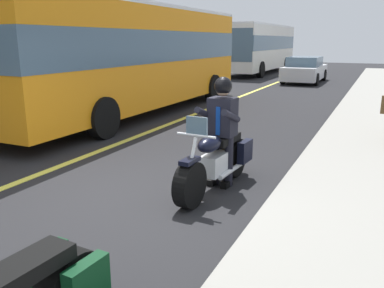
# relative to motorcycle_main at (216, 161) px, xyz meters

# --- Properties ---
(ground_plane) EXTENTS (80.00, 80.00, 0.00)m
(ground_plane) POSITION_rel_motorcycle_main_xyz_m (0.81, -1.05, -0.45)
(ground_plane) COLOR black
(lane_center_stripe) EXTENTS (60.00, 0.16, 0.01)m
(lane_center_stripe) POSITION_rel_motorcycle_main_xyz_m (0.81, -3.05, -0.45)
(lane_center_stripe) COLOR #E5DB4C
(lane_center_stripe) RESTS_ON ground_plane
(motorcycle_main) EXTENTS (2.22, 0.68, 1.26)m
(motorcycle_main) POSITION_rel_motorcycle_main_xyz_m (0.00, 0.00, 0.00)
(motorcycle_main) COLOR black
(motorcycle_main) RESTS_ON ground_plane
(rider_main) EXTENTS (0.64, 0.57, 1.74)m
(rider_main) POSITION_rel_motorcycle_main_xyz_m (-0.19, 0.01, 0.58)
(rider_main) COLOR black
(rider_main) RESTS_ON ground_plane
(bus_near) EXTENTS (11.05, 2.70, 3.30)m
(bus_near) POSITION_rel_motorcycle_main_xyz_m (-22.72, -5.91, 1.42)
(bus_near) COLOR white
(bus_near) RESTS_ON ground_plane
(bus_far) EXTENTS (11.05, 2.70, 3.30)m
(bus_far) POSITION_rel_motorcycle_main_xyz_m (-5.17, -4.87, 1.42)
(bus_far) COLOR orange
(bus_far) RESTS_ON ground_plane
(car_dark) EXTENTS (4.60, 1.92, 1.40)m
(car_dark) POSITION_rel_motorcycle_main_xyz_m (-17.39, -1.73, 0.24)
(car_dark) COLOR silver
(car_dark) RESTS_ON ground_plane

